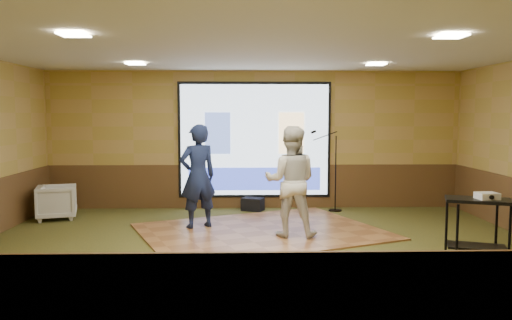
{
  "coord_description": "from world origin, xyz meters",
  "views": [
    {
      "loc": [
        -0.25,
        -7.4,
        2.05
      ],
      "look_at": [
        -0.03,
        0.83,
        1.3
      ],
      "focal_mm": 35.0,
      "sensor_mm": 36.0,
      "label": 1
    }
  ],
  "objects_px": {
    "player_right": "(291,181)",
    "projector": "(487,196)",
    "player_left": "(198,176)",
    "mic_stand": "(333,188)",
    "dance_floor": "(262,231)",
    "banquet_chair": "(57,202)",
    "projector_screen": "(255,141)",
    "duffel_bag": "(253,204)",
    "av_table": "(478,219)"
  },
  "relations": [
    {
      "from": "player_right",
      "to": "projector",
      "type": "xyz_separation_m",
      "value": [
        2.55,
        -1.54,
        -0.0
      ]
    },
    {
      "from": "player_left",
      "to": "mic_stand",
      "type": "height_order",
      "value": "player_left"
    },
    {
      "from": "dance_floor",
      "to": "player_left",
      "type": "bearing_deg",
      "value": 164.65
    },
    {
      "from": "banquet_chair",
      "to": "projector_screen",
      "type": "bearing_deg",
      "value": -91.43
    },
    {
      "from": "projector",
      "to": "duffel_bag",
      "type": "bearing_deg",
      "value": 124.45
    },
    {
      "from": "projector",
      "to": "mic_stand",
      "type": "distance_m",
      "value": 4.1
    },
    {
      "from": "player_right",
      "to": "banquet_chair",
      "type": "xyz_separation_m",
      "value": [
        -4.46,
        1.59,
        -0.61
      ]
    },
    {
      "from": "mic_stand",
      "to": "duffel_bag",
      "type": "distance_m",
      "value": 1.74
    },
    {
      "from": "player_right",
      "to": "av_table",
      "type": "xyz_separation_m",
      "value": [
        2.45,
        -1.49,
        -0.33
      ]
    },
    {
      "from": "player_left",
      "to": "mic_stand",
      "type": "relative_size",
      "value": 1.07
    },
    {
      "from": "mic_stand",
      "to": "duffel_bag",
      "type": "relative_size",
      "value": 3.92
    },
    {
      "from": "player_left",
      "to": "banquet_chair",
      "type": "bearing_deg",
      "value": -44.2
    },
    {
      "from": "projector_screen",
      "to": "av_table",
      "type": "height_order",
      "value": "projector_screen"
    },
    {
      "from": "mic_stand",
      "to": "duffel_bag",
      "type": "height_order",
      "value": "mic_stand"
    },
    {
      "from": "mic_stand",
      "to": "banquet_chair",
      "type": "bearing_deg",
      "value": -162.3
    },
    {
      "from": "banquet_chair",
      "to": "duffel_bag",
      "type": "distance_m",
      "value": 3.95
    },
    {
      "from": "banquet_chair",
      "to": "duffel_bag",
      "type": "bearing_deg",
      "value": -95.43
    },
    {
      "from": "av_table",
      "to": "banquet_chair",
      "type": "bearing_deg",
      "value": 155.97
    },
    {
      "from": "player_right",
      "to": "projector",
      "type": "bearing_deg",
      "value": 157.67
    },
    {
      "from": "player_left",
      "to": "dance_floor",
      "type": "bearing_deg",
      "value": 138.16
    },
    {
      "from": "player_left",
      "to": "duffel_bag",
      "type": "bearing_deg",
      "value": -147.73
    },
    {
      "from": "av_table",
      "to": "duffel_bag",
      "type": "xyz_separation_m",
      "value": [
        -3.04,
        3.84,
        -0.48
      ]
    },
    {
      "from": "banquet_chair",
      "to": "mic_stand",
      "type": "bearing_deg",
      "value": -99.47
    },
    {
      "from": "projector",
      "to": "banquet_chair",
      "type": "relative_size",
      "value": 0.37
    },
    {
      "from": "projector",
      "to": "mic_stand",
      "type": "xyz_separation_m",
      "value": [
        -1.43,
        3.82,
        -0.45
      ]
    },
    {
      "from": "dance_floor",
      "to": "player_left",
      "type": "height_order",
      "value": "player_left"
    },
    {
      "from": "mic_stand",
      "to": "duffel_bag",
      "type": "xyz_separation_m",
      "value": [
        -1.71,
        0.07,
        -0.36
      ]
    },
    {
      "from": "player_left",
      "to": "player_right",
      "type": "xyz_separation_m",
      "value": [
        1.6,
        -0.68,
        -0.01
      ]
    },
    {
      "from": "dance_floor",
      "to": "duffel_bag",
      "type": "distance_m",
      "value": 1.99
    },
    {
      "from": "dance_floor",
      "to": "player_right",
      "type": "bearing_deg",
      "value": -37.85
    },
    {
      "from": "mic_stand",
      "to": "player_left",
      "type": "bearing_deg",
      "value": -138.85
    },
    {
      "from": "dance_floor",
      "to": "player_right",
      "type": "distance_m",
      "value": 1.11
    },
    {
      "from": "mic_stand",
      "to": "banquet_chair",
      "type": "distance_m",
      "value": 5.62
    },
    {
      "from": "mic_stand",
      "to": "av_table",
      "type": "bearing_deg",
      "value": -59.89
    },
    {
      "from": "player_right",
      "to": "av_table",
      "type": "height_order",
      "value": "player_right"
    },
    {
      "from": "player_left",
      "to": "banquet_chair",
      "type": "distance_m",
      "value": 3.06
    },
    {
      "from": "player_left",
      "to": "projector",
      "type": "xyz_separation_m",
      "value": [
        4.15,
        -2.21,
        -0.01
      ]
    },
    {
      "from": "av_table",
      "to": "duffel_bag",
      "type": "distance_m",
      "value": 4.92
    },
    {
      "from": "player_left",
      "to": "av_table",
      "type": "distance_m",
      "value": 4.61
    },
    {
      "from": "projector",
      "to": "mic_stand",
      "type": "relative_size",
      "value": 0.16
    },
    {
      "from": "projector_screen",
      "to": "duffel_bag",
      "type": "xyz_separation_m",
      "value": [
        -0.05,
        -0.3,
        -1.34
      ]
    },
    {
      "from": "projector_screen",
      "to": "dance_floor",
      "type": "bearing_deg",
      "value": -88.23
    },
    {
      "from": "player_left",
      "to": "player_right",
      "type": "height_order",
      "value": "player_left"
    },
    {
      "from": "av_table",
      "to": "mic_stand",
      "type": "relative_size",
      "value": 0.52
    },
    {
      "from": "av_table",
      "to": "projector",
      "type": "height_order",
      "value": "projector"
    },
    {
      "from": "projector_screen",
      "to": "mic_stand",
      "type": "relative_size",
      "value": 1.92
    },
    {
      "from": "mic_stand",
      "to": "projector",
      "type": "bearing_deg",
      "value": -58.85
    },
    {
      "from": "dance_floor",
      "to": "projector",
      "type": "xyz_separation_m",
      "value": [
        3.02,
        -1.9,
        0.93
      ]
    },
    {
      "from": "projector_screen",
      "to": "banquet_chair",
      "type": "relative_size",
      "value": 4.49
    },
    {
      "from": "player_right",
      "to": "av_table",
      "type": "bearing_deg",
      "value": 157.46
    }
  ]
}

